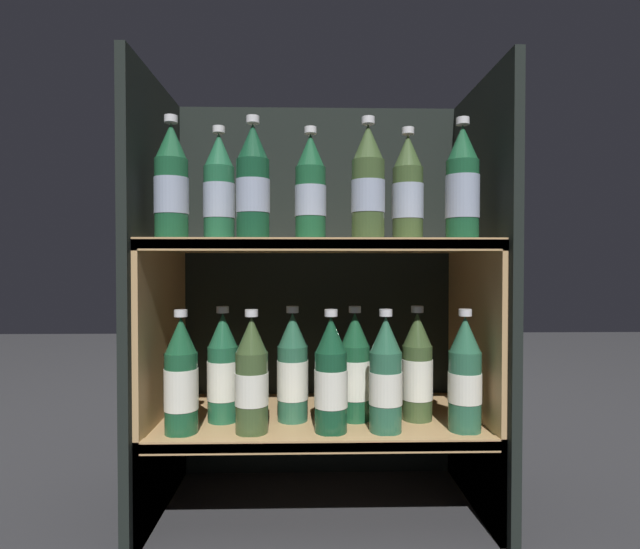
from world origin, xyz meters
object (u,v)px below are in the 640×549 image
(bottle_lower_front_3, at_px, (386,377))
(bottle_lower_back_2, at_px, (355,370))
(bottle_lower_back_3, at_px, (417,370))
(bottle_lower_back_0, at_px, (223,371))
(bottle_lower_front_2, at_px, (331,378))
(bottle_upper_front_1, at_px, (253,186))
(bottle_upper_back_2, at_px, (408,192))
(bottle_lower_front_1, at_px, (252,378))
(bottle_lower_front_4, at_px, (465,377))
(bottle_upper_front_0, at_px, (171,186))
(bottle_lower_back_1, at_px, (293,371))
(bottle_upper_front_2, at_px, (368,186))
(bottle_upper_back_0, at_px, (219,192))
(bottle_lower_front_0, at_px, (181,379))
(bottle_upper_front_3, at_px, (462,187))
(bottle_upper_back_1, at_px, (310,192))

(bottle_lower_front_3, distance_m, bottle_lower_back_2, 0.09)
(bottle_lower_back_3, bearing_deg, bottle_lower_back_0, 180.00)
(bottle_lower_front_2, height_order, bottle_lower_back_3, same)
(bottle_lower_front_3, bearing_deg, bottle_lower_back_2, 126.13)
(bottle_upper_front_1, height_order, bottle_upper_back_2, same)
(bottle_lower_back_2, bearing_deg, bottle_lower_front_1, -160.58)
(bottle_lower_front_1, distance_m, bottle_lower_front_4, 0.43)
(bottle_upper_front_0, distance_m, bottle_upper_front_1, 0.16)
(bottle_upper_front_0, distance_m, bottle_lower_back_3, 0.64)
(bottle_lower_back_1, bearing_deg, bottle_upper_front_2, -26.19)
(bottle_upper_front_1, relative_size, bottle_lower_back_2, 1.00)
(bottle_upper_front_0, relative_size, bottle_upper_front_1, 1.00)
(bottle_upper_back_0, relative_size, bottle_lower_back_1, 1.00)
(bottle_lower_front_0, distance_m, bottle_lower_front_1, 0.14)
(bottle_lower_front_4, height_order, bottle_lower_back_0, same)
(bottle_upper_back_2, height_order, bottle_lower_back_2, bottle_upper_back_2)
(bottle_upper_front_3, relative_size, bottle_lower_back_2, 1.00)
(bottle_upper_front_2, xyz_separation_m, bottle_lower_back_1, (-0.15, 0.08, -0.39))
(bottle_lower_front_3, relative_size, bottle_lower_back_2, 1.00)
(bottle_lower_front_0, bearing_deg, bottle_lower_back_1, 18.95)
(bottle_upper_front_3, bearing_deg, bottle_upper_front_0, 180.00)
(bottle_upper_back_1, xyz_separation_m, bottle_lower_back_0, (-0.19, 0.00, -0.39))
(bottle_upper_back_2, distance_m, bottle_lower_front_0, 0.61)
(bottle_upper_back_0, distance_m, bottle_lower_front_2, 0.46)
(bottle_lower_back_0, height_order, bottle_lower_back_2, same)
(bottle_upper_front_0, height_order, bottle_lower_front_4, bottle_upper_front_0)
(bottle_upper_front_3, height_order, bottle_lower_front_2, bottle_upper_front_3)
(bottle_upper_back_1, distance_m, bottle_lower_front_4, 0.50)
(bottle_upper_front_0, relative_size, bottle_lower_front_0, 1.00)
(bottle_upper_front_0, bearing_deg, bottle_lower_front_1, -0.00)
(bottle_upper_back_2, xyz_separation_m, bottle_lower_front_2, (-0.17, -0.08, -0.38))
(bottle_upper_front_2, xyz_separation_m, bottle_lower_front_3, (0.04, 0.00, -0.39))
(bottle_upper_front_0, relative_size, bottle_lower_back_1, 1.00)
(bottle_lower_front_1, bearing_deg, bottle_lower_back_0, 132.92)
(bottle_lower_front_1, xyz_separation_m, bottle_lower_front_3, (0.27, 0.00, -0.00))
(bottle_upper_front_1, xyz_separation_m, bottle_upper_back_0, (-0.08, 0.08, -0.00))
(bottle_lower_back_3, bearing_deg, bottle_lower_front_1, -167.82)
(bottle_upper_front_1, xyz_separation_m, bottle_lower_back_3, (0.35, 0.08, -0.39))
(bottle_lower_back_2, bearing_deg, bottle_lower_back_3, 0.00)
(bottle_upper_back_0, distance_m, bottle_lower_front_4, 0.64)
(bottle_upper_back_2, height_order, bottle_lower_front_1, bottle_upper_back_2)
(bottle_upper_front_3, relative_size, bottle_lower_front_4, 1.00)
(bottle_lower_back_2, bearing_deg, bottle_upper_front_1, -160.27)
(bottle_upper_front_2, height_order, bottle_upper_back_2, same)
(bottle_lower_front_2, xyz_separation_m, bottle_lower_back_2, (0.06, 0.08, -0.00))
(bottle_upper_back_2, bearing_deg, bottle_lower_back_0, 180.00)
(bottle_lower_front_0, distance_m, bottle_lower_back_1, 0.23)
(bottle_lower_front_4, bearing_deg, bottle_upper_front_2, 180.00)
(bottle_upper_front_3, height_order, bottle_lower_front_1, bottle_upper_front_3)
(bottle_lower_back_0, bearing_deg, bottle_upper_front_2, -13.98)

